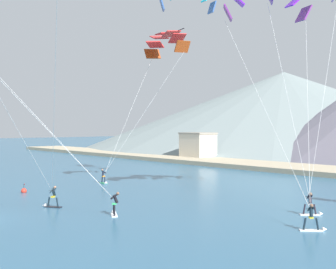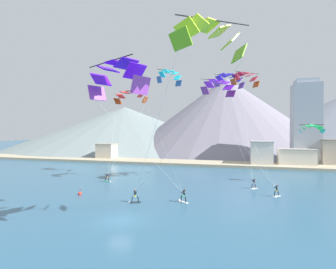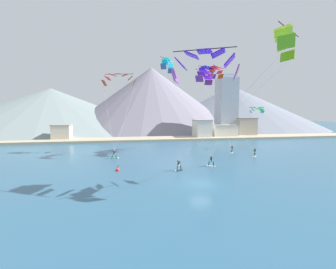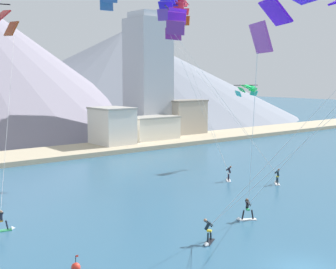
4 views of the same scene
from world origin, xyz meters
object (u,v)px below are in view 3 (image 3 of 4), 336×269
object	(u,v)px
kitesurfer_near_trail	(178,167)
parafoil_kite_distant_low_drift	(216,71)
parafoil_kite_mid_center	(207,71)
parafoil_kite_distant_high_outer	(257,109)
parafoil_kite_near_trail	(284,41)
parafoil_kite_far_left	(119,78)
kitesurfer_far_right	(255,154)
kitesurfer_far_left	(115,156)
parafoil_kite_far_right	(205,76)
parafoil_kite_distant_mid_solo	(168,64)
kitesurfer_mid_center	(232,151)
race_marker_buoy	(118,170)
parafoil_kite_near_lead	(205,62)
kitesurfer_near_lead	(210,163)

from	to	relation	value
kitesurfer_near_trail	parafoil_kite_distant_low_drift	bearing A→B (deg)	54.58
parafoil_kite_mid_center	parafoil_kite_distant_high_outer	xyz separation A→B (m)	(14.20, 1.16, -9.04)
parafoil_kite_near_trail	parafoil_kite_mid_center	world-z (taller)	parafoil_kite_mid_center
kitesurfer_near_trail	parafoil_kite_far_left	size ratio (longest dim) A/B	0.11
kitesurfer_far_right	parafoil_kite_mid_center	distance (m)	22.09
kitesurfer_far_left	parafoil_kite_far_right	bearing A→B (deg)	10.71
parafoil_kite_mid_center	parafoil_kite_far_right	distance (m)	3.74
parafoil_kite_distant_mid_solo	parafoil_kite_near_trail	bearing A→B (deg)	-66.51
kitesurfer_near_trail	kitesurfer_mid_center	size ratio (longest dim) A/B	0.99
race_marker_buoy	parafoil_kite_near_lead	bearing A→B (deg)	-40.55
kitesurfer_far_left	kitesurfer_far_right	bearing A→B (deg)	-5.54
kitesurfer_mid_center	parafoil_kite_near_trail	bearing A→B (deg)	-102.12
parafoil_kite_far_left	kitesurfer_far_left	bearing A→B (deg)	-95.45
parafoil_kite_near_lead	parafoil_kite_distant_mid_solo	world-z (taller)	parafoil_kite_distant_mid_solo
kitesurfer_near_trail	parafoil_kite_distant_mid_solo	size ratio (longest dim) A/B	0.32
kitesurfer_far_right	parafoil_kite_near_trail	size ratio (longest dim) A/B	0.10
kitesurfer_near_lead	race_marker_buoy	size ratio (longest dim) A/B	1.78
kitesurfer_near_lead	race_marker_buoy	xyz separation A→B (m)	(-15.53, -0.38, -0.42)
parafoil_kite_far_right	race_marker_buoy	xyz separation A→B (m)	(-19.16, -13.69, -17.27)
parafoil_kite_near_lead	parafoil_kite_near_trail	xyz separation A→B (m)	(9.55, -1.24, 2.61)
kitesurfer_far_right	parafoil_kite_far_right	size ratio (longest dim) A/B	0.11
kitesurfer_far_left	parafoil_kite_near_lead	bearing A→B (deg)	-58.64
parafoil_kite_far_left	parafoil_kite_far_right	bearing A→B (deg)	-13.90
kitesurfer_mid_center	parafoil_kite_near_lead	world-z (taller)	parafoil_kite_near_lead
kitesurfer_far_left	parafoil_kite_distant_mid_solo	xyz separation A→B (m)	(11.22, 2.63, 19.07)
parafoil_kite_near_lead	parafoil_kite_mid_center	bearing A→B (deg)	69.11
kitesurfer_near_lead	parafoil_kite_distant_mid_solo	xyz separation A→B (m)	(-5.16, 12.16, 18.99)
kitesurfer_mid_center	parafoil_kite_far_right	size ratio (longest dim) A/B	0.10
kitesurfer_far_right	parafoil_kite_near_lead	world-z (taller)	parafoil_kite_near_lead
kitesurfer_near_lead	kitesurfer_far_right	bearing A→B (deg)	28.13
parafoil_kite_far_right	parafoil_kite_distant_mid_solo	size ratio (longest dim) A/B	3.13
kitesurfer_near_trail	parafoil_kite_mid_center	bearing A→B (deg)	58.24
kitesurfer_near_lead	parafoil_kite_near_lead	xyz separation A→B (m)	(-4.69, -9.65, 14.59)
parafoil_kite_near_lead	race_marker_buoy	world-z (taller)	parafoil_kite_near_lead
parafoil_kite_near_lead	parafoil_kite_far_right	xyz separation A→B (m)	(8.31, 22.96, 2.26)
parafoil_kite_distant_low_drift	kitesurfer_near_lead	bearing A→B (deg)	-114.25
parafoil_kite_distant_high_outer	parafoil_kite_distant_mid_solo	size ratio (longest dim) A/B	0.81
kitesurfer_near_trail	kitesurfer_far_left	xyz separation A→B (m)	(-10.22, 11.60, -0.05)
kitesurfer_near_trail	parafoil_kite_mid_center	size ratio (longest dim) A/B	0.10
parafoil_kite_near_trail	kitesurfer_near_trail	bearing A→B (deg)	141.31
kitesurfer_far_right	parafoil_kite_mid_center	bearing A→B (deg)	127.57
parafoil_kite_distant_mid_solo	parafoil_kite_distant_low_drift	bearing A→B (deg)	23.58
parafoil_kite_mid_center	parafoil_kite_near_lead	bearing A→B (deg)	-110.89
kitesurfer_far_left	parafoil_kite_mid_center	xyz separation A→B (m)	(21.58, 6.75, 18.55)
kitesurfer_near_trail	kitesurfer_far_right	bearing A→B (deg)	25.16
race_marker_buoy	parafoil_kite_near_trail	bearing A→B (deg)	-27.28
kitesurfer_near_lead	parafoil_kite_distant_high_outer	distance (m)	27.75
parafoil_kite_mid_center	race_marker_buoy	xyz separation A→B (m)	(-20.74, -16.66, -18.90)
parafoil_kite_far_left	parafoil_kite_distant_high_outer	distance (m)	35.69
parafoil_kite_far_left	parafoil_kite_distant_high_outer	size ratio (longest dim) A/B	3.78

